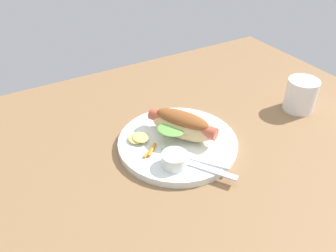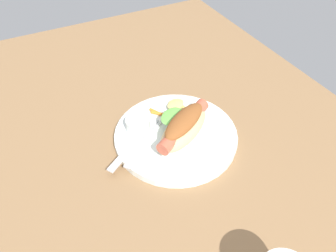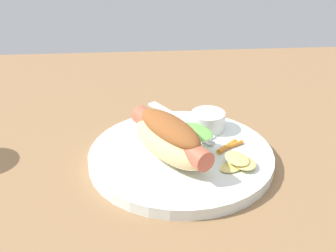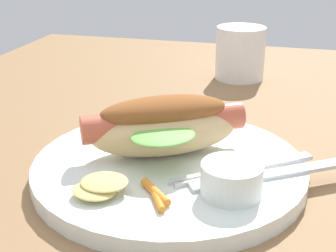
{
  "view_description": "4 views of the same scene",
  "coord_description": "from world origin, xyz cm",
  "px_view_note": "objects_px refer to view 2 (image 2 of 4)",
  "views": [
    {
      "loc": [
        28.87,
        46.56,
        46.89
      ],
      "look_at": [
        -0.24,
        -4.02,
        4.92
      ],
      "focal_mm": 35.98,
      "sensor_mm": 36.0,
      "label": 1
    },
    {
      "loc": [
        -43.12,
        20.42,
        49.44
      ],
      "look_at": [
        -1.39,
        -0.8,
        4.03
      ],
      "focal_mm": 33.89,
      "sensor_mm": 36.0,
      "label": 2
    },
    {
      "loc": [
        -7.72,
        -59.07,
        36.52
      ],
      "look_at": [
        -3.5,
        -0.74,
        4.98
      ],
      "focal_mm": 50.57,
      "sensor_mm": 36.0,
      "label": 3
    },
    {
      "loc": [
        38.78,
        8.12,
        22.44
      ],
      "look_at": [
        -2.57,
        -2.78,
        4.86
      ],
      "focal_mm": 52.09,
      "sensor_mm": 36.0,
      "label": 4
    }
  ],
  "objects_px": {
    "plate": "(176,136)",
    "knife": "(133,145)",
    "sauce_ramekin": "(138,124)",
    "fork": "(143,144)",
    "carrot_garnish": "(158,113)",
    "hot_dog": "(184,126)",
    "chips_pile": "(177,105)"
  },
  "relations": [
    {
      "from": "plate",
      "to": "knife",
      "type": "height_order",
      "value": "knife"
    },
    {
      "from": "plate",
      "to": "sauce_ramekin",
      "type": "relative_size",
      "value": 5.04
    },
    {
      "from": "fork",
      "to": "carrot_garnish",
      "type": "relative_size",
      "value": 2.8
    },
    {
      "from": "hot_dog",
      "to": "sauce_ramekin",
      "type": "xyz_separation_m",
      "value": [
        0.06,
        0.08,
        -0.02
      ]
    },
    {
      "from": "fork",
      "to": "plate",
      "type": "bearing_deg",
      "value": -38.1
    },
    {
      "from": "knife",
      "to": "carrot_garnish",
      "type": "relative_size",
      "value": 3.52
    },
    {
      "from": "plate",
      "to": "hot_dog",
      "type": "relative_size",
      "value": 1.66
    },
    {
      "from": "hot_dog",
      "to": "knife",
      "type": "xyz_separation_m",
      "value": [
        0.02,
        0.11,
        -0.03
      ]
    },
    {
      "from": "fork",
      "to": "chips_pile",
      "type": "xyz_separation_m",
      "value": [
        0.07,
        -0.12,
        0.0
      ]
    },
    {
      "from": "sauce_ramekin",
      "to": "knife",
      "type": "height_order",
      "value": "sauce_ramekin"
    },
    {
      "from": "hot_dog",
      "to": "sauce_ramekin",
      "type": "relative_size",
      "value": 3.03
    },
    {
      "from": "chips_pile",
      "to": "plate",
      "type": "bearing_deg",
      "value": 150.53
    },
    {
      "from": "hot_dog",
      "to": "fork",
      "type": "distance_m",
      "value": 0.09
    },
    {
      "from": "sauce_ramekin",
      "to": "chips_pile",
      "type": "xyz_separation_m",
      "value": [
        0.03,
        -0.11,
        -0.01
      ]
    },
    {
      "from": "fork",
      "to": "carrot_garnish",
      "type": "distance_m",
      "value": 0.1
    },
    {
      "from": "hot_dog",
      "to": "fork",
      "type": "relative_size",
      "value": 1.29
    },
    {
      "from": "sauce_ramekin",
      "to": "carrot_garnish",
      "type": "height_order",
      "value": "sauce_ramekin"
    },
    {
      "from": "sauce_ramekin",
      "to": "carrot_garnish",
      "type": "bearing_deg",
      "value": -68.31
    },
    {
      "from": "sauce_ramekin",
      "to": "fork",
      "type": "distance_m",
      "value": 0.05
    },
    {
      "from": "sauce_ramekin",
      "to": "chips_pile",
      "type": "distance_m",
      "value": 0.11
    },
    {
      "from": "knife",
      "to": "chips_pile",
      "type": "bearing_deg",
      "value": -7.59
    },
    {
      "from": "knife",
      "to": "carrot_garnish",
      "type": "xyz_separation_m",
      "value": [
        0.06,
        -0.09,
        0.0
      ]
    },
    {
      "from": "carrot_garnish",
      "to": "fork",
      "type": "bearing_deg",
      "value": 136.2
    },
    {
      "from": "sauce_ramekin",
      "to": "plate",
      "type": "bearing_deg",
      "value": -125.81
    },
    {
      "from": "plate",
      "to": "chips_pile",
      "type": "height_order",
      "value": "chips_pile"
    },
    {
      "from": "hot_dog",
      "to": "carrot_garnish",
      "type": "distance_m",
      "value": 0.09
    },
    {
      "from": "plate",
      "to": "carrot_garnish",
      "type": "xyz_separation_m",
      "value": [
        0.07,
        0.01,
        0.01
      ]
    },
    {
      "from": "plate",
      "to": "knife",
      "type": "distance_m",
      "value": 0.1
    },
    {
      "from": "fork",
      "to": "carrot_garnish",
      "type": "xyz_separation_m",
      "value": [
        0.07,
        -0.07,
        0.0
      ]
    },
    {
      "from": "hot_dog",
      "to": "fork",
      "type": "xyz_separation_m",
      "value": [
        0.02,
        0.08,
        -0.03
      ]
    },
    {
      "from": "carrot_garnish",
      "to": "plate",
      "type": "bearing_deg",
      "value": -173.91
    },
    {
      "from": "fork",
      "to": "carrot_garnish",
      "type": "bearing_deg",
      "value": 8.57
    }
  ]
}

